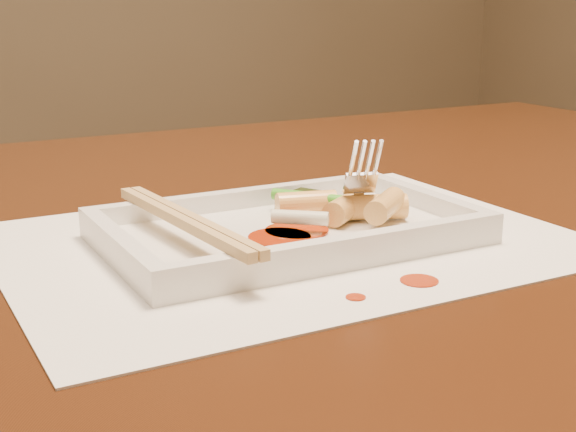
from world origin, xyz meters
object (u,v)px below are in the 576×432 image
plate_base (288,235)px  chopstick_a (180,221)px  fork (358,117)px  placemat (288,241)px  table (270,334)px

plate_base → chopstick_a: bearing=180.0°
plate_base → chopstick_a: size_ratio=1.37×
plate_base → fork: bearing=14.4°
placemat → table: bearing=74.6°
chopstick_a → plate_base: bearing=0.0°
table → plate_base: plate_base is taller
fork → plate_base: bearing=-165.6°
placemat → fork: bearing=14.4°
plate_base → placemat: bearing=0.0°
placemat → chopstick_a: (-0.08, 0.00, 0.03)m
table → placemat: 0.12m
placemat → chopstick_a: 0.09m
table → fork: 0.20m
plate_base → chopstick_a: (-0.08, 0.00, 0.02)m
table → placemat: size_ratio=3.50×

